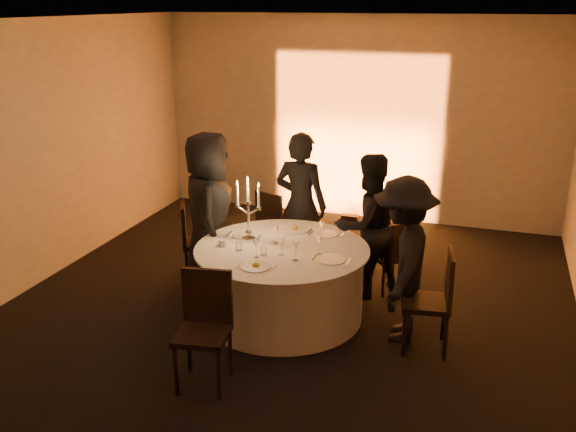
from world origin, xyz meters
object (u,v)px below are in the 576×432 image
(chair_left, at_px, (194,237))
(coffee_cup, at_px, (222,243))
(chair_back_right, at_px, (392,253))
(candelabra, at_px, (248,218))
(guest_left, at_px, (209,212))
(chair_front, at_px, (205,321))
(guest_back_left, at_px, (301,205))
(chair_back_left, at_px, (274,222))
(banquet_table, at_px, (282,282))
(guest_right, at_px, (403,260))
(guest_back_right, at_px, (368,226))
(chair_right, at_px, (436,295))

(chair_left, bearing_deg, coffee_cup, -163.14)
(chair_back_right, distance_m, candelabra, 1.71)
(guest_left, distance_m, coffee_cup, 0.70)
(chair_left, relative_size, chair_front, 0.94)
(guest_back_left, distance_m, coffee_cup, 1.33)
(chair_back_left, bearing_deg, chair_back_right, -175.41)
(chair_back_left, bearing_deg, guest_left, 86.43)
(chair_front, height_order, coffee_cup, chair_front)
(banquet_table, height_order, chair_front, chair_front)
(guest_left, relative_size, guest_right, 1.12)
(banquet_table, distance_m, guest_back_right, 1.17)
(chair_front, relative_size, guest_left, 0.55)
(chair_back_left, distance_m, chair_right, 2.68)
(chair_front, height_order, guest_back_right, guest_back_right)
(chair_right, bearing_deg, banquet_table, -105.27)
(chair_left, distance_m, chair_back_left, 1.08)
(chair_front, relative_size, guest_right, 0.61)
(guest_left, xyz_separation_m, guest_back_left, (0.87, 0.68, -0.04))
(banquet_table, bearing_deg, guest_left, 157.15)
(chair_back_left, relative_size, guest_back_left, 0.53)
(chair_left, bearing_deg, chair_right, -132.09)
(guest_back_left, relative_size, candelabra, 2.53)
(chair_left, bearing_deg, guest_left, -145.98)
(chair_right, distance_m, guest_left, 2.69)
(chair_back_right, height_order, coffee_cup, chair_back_right)
(candelabra, bearing_deg, guest_back_right, 31.52)
(guest_back_left, relative_size, coffee_cup, 15.99)
(guest_right, bearing_deg, guest_back_right, -151.61)
(chair_front, bearing_deg, banquet_table, 70.35)
(chair_left, relative_size, candelabra, 1.35)
(chair_back_left, distance_m, chair_front, 2.76)
(chair_left, distance_m, chair_front, 2.19)
(chair_right, distance_m, coffee_cup, 2.20)
(coffee_cup, bearing_deg, chair_front, -73.42)
(chair_left, height_order, guest_right, guest_right)
(chair_back_right, xyz_separation_m, guest_right, (0.26, -1.00, 0.34))
(banquet_table, relative_size, chair_right, 1.80)
(chair_left, relative_size, chair_right, 0.94)
(banquet_table, bearing_deg, guest_back_left, 97.03)
(guest_left, xyz_separation_m, coffee_cup, (0.40, -0.56, -0.12))
(chair_right, distance_m, guest_back_left, 2.18)
(chair_back_left, bearing_deg, banquet_table, 132.93)
(coffee_cup, height_order, candelabra, candelabra)
(chair_left, xyz_separation_m, chair_front, (1.05, -1.93, 0.04))
(guest_back_right, bearing_deg, guest_right, 79.01)
(banquet_table, xyz_separation_m, candelabra, (-0.41, 0.12, 0.63))
(banquet_table, xyz_separation_m, guest_back_right, (0.73, 0.81, 0.43))
(coffee_cup, bearing_deg, chair_back_right, 34.24)
(chair_left, height_order, guest_back_right, guest_back_right)
(chair_right, distance_m, chair_front, 2.16)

